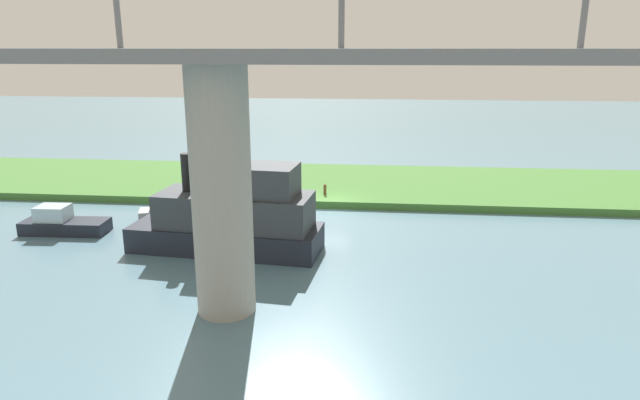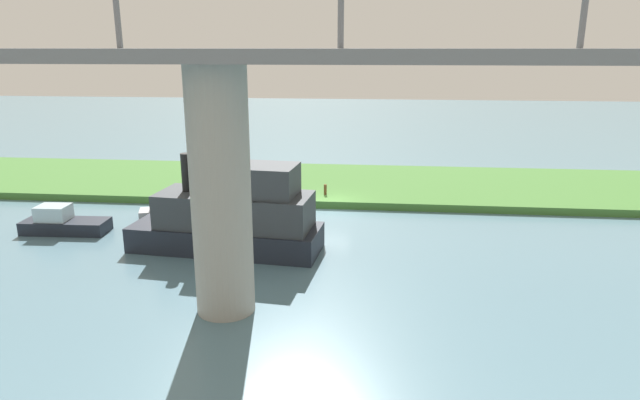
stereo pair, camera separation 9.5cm
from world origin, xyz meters
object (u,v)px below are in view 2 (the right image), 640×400
Objects in this scene: person_on_bank at (254,179)px; riverboat_paddlewheel at (170,211)px; pontoon_yellow at (63,223)px; bridge_pylon at (221,194)px; mooring_post at (325,190)px; motorboat_white at (231,216)px.

riverboat_paddlewheel is (4.08, 5.91, -0.74)m from person_on_bank.
pontoon_yellow is at bearing 45.39° from person_on_bank.
bridge_pylon is 2.37× the size of riverboat_paddlewheel.
person_on_bank is 0.29× the size of pontoon_yellow.
bridge_pylon reaches higher than riverboat_paddlewheel.
mooring_post is 16.48m from pontoon_yellow.
bridge_pylon is 7.51m from motorboat_white.
motorboat_white reaches higher than mooring_post.
motorboat_white is at bearing -77.57° from bridge_pylon.
motorboat_white is 2.10× the size of pontoon_yellow.
bridge_pylon is 13.76× the size of mooring_post.
bridge_pylon is at bearing 119.94° from riverboat_paddlewheel.
pontoon_yellow reaches higher than riverboat_paddlewheel.
riverboat_paddlewheel is at bearing -60.06° from bridge_pylon.
person_on_bank is (2.74, -17.74, -3.67)m from bridge_pylon.
pontoon_yellow is at bearing 33.50° from riverboat_paddlewheel.
motorboat_white is (1.48, -6.72, -3.00)m from bridge_pylon.
bridge_pylon is 2.01× the size of pontoon_yellow.
pontoon_yellow is (10.39, -1.76, -1.30)m from motorboat_white.
person_on_bank reaches higher than riverboat_paddlewheel.
motorboat_white is 10.62m from pontoon_yellow.
person_on_bank is 7.22m from riverboat_paddlewheel.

